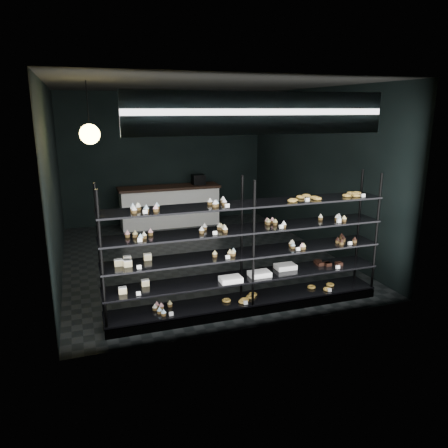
% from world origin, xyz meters
% --- Properties ---
extents(room, '(5.01, 6.01, 3.20)m').
position_xyz_m(room, '(0.00, 0.00, 1.60)').
color(room, black).
rests_on(room, ground).
extents(display_shelf, '(4.00, 0.50, 1.91)m').
position_xyz_m(display_shelf, '(0.01, -2.45, 0.63)').
color(display_shelf, black).
rests_on(display_shelf, room).
extents(signage, '(3.30, 0.05, 0.50)m').
position_xyz_m(signage, '(0.00, -2.93, 2.75)').
color(signage, '#0B1638').
rests_on(signage, room).
extents(pendant_lamp, '(0.29, 0.29, 0.87)m').
position_xyz_m(pendant_lamp, '(-1.90, -1.24, 2.45)').
color(pendant_lamp, black).
rests_on(pendant_lamp, room).
extents(service_counter, '(2.45, 0.65, 1.23)m').
position_xyz_m(service_counter, '(-0.00, 2.50, 0.50)').
color(service_counter, white).
rests_on(service_counter, room).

